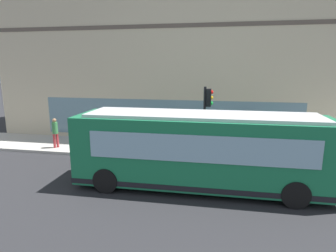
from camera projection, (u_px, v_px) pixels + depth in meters
name	position (u px, v px, depth m)	size (l,w,h in m)	color
ground	(140.00, 179.00, 12.50)	(120.00, 120.00, 0.00)	#262628
sidewalk_curb	(161.00, 150.00, 16.67)	(3.50, 40.00, 0.15)	#B2ADA3
building_corner	(177.00, 43.00, 21.03)	(8.44, 23.51, 13.11)	beige
city_bus_nearside	(200.00, 151.00, 11.41)	(2.67, 10.06, 3.07)	#197247
traffic_light_near_corner	(207.00, 109.00, 14.51)	(0.32, 0.49, 3.71)	black
fire_hydrant	(307.00, 152.00, 14.82)	(0.35, 0.35, 0.74)	yellow
pedestrian_by_light_pole	(148.00, 131.00, 16.46)	(0.32, 0.32, 1.75)	#8C3F8C
pedestrian_near_hydrant	(55.00, 131.00, 16.63)	(0.32, 0.32, 1.75)	#B23338
pedestrian_walking_along_curb	(246.00, 131.00, 16.39)	(0.32, 0.32, 1.79)	#99994C
pedestrian_near_building_entrance	(185.00, 134.00, 15.92)	(0.32, 0.32, 1.76)	gold
newspaper_vending_box	(133.00, 137.00, 17.44)	(0.44, 0.43, 0.90)	#197233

